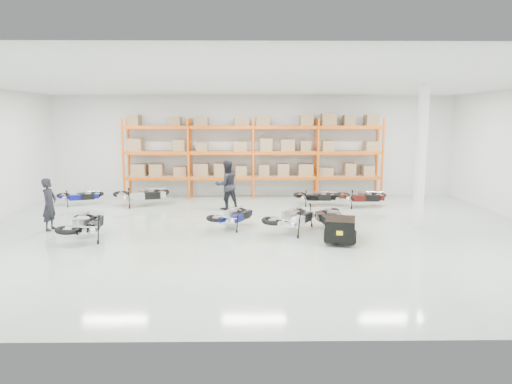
{
  "coord_description": "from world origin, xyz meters",
  "views": [
    {
      "loc": [
        -0.12,
        -13.63,
        3.39
      ],
      "look_at": [
        0.06,
        0.99,
        1.1
      ],
      "focal_mm": 32.0,
      "sensor_mm": 36.0,
      "label": 1
    }
  ],
  "objects_px": {
    "moto_blue_centre": "(233,212)",
    "moto_back_b": "(142,191)",
    "moto_touring_right": "(330,213)",
    "moto_black_far_left": "(85,220)",
    "person_left": "(49,204)",
    "person_back": "(227,185)",
    "moto_silver_left": "(292,214)",
    "moto_back_c": "(316,194)",
    "trailer": "(340,229)",
    "moto_back_a": "(80,193)",
    "moto_back_d": "(362,194)"
  },
  "relations": [
    {
      "from": "moto_back_d",
      "to": "person_left",
      "type": "xyz_separation_m",
      "value": [
        -10.68,
        -3.74,
        0.28
      ]
    },
    {
      "from": "trailer",
      "to": "person_left",
      "type": "relative_size",
      "value": 1.06
    },
    {
      "from": "moto_silver_left",
      "to": "moto_back_c",
      "type": "bearing_deg",
      "value": -73.47
    },
    {
      "from": "moto_touring_right",
      "to": "person_left",
      "type": "bearing_deg",
      "value": 172.54
    },
    {
      "from": "moto_black_far_left",
      "to": "person_back",
      "type": "height_order",
      "value": "person_back"
    },
    {
      "from": "moto_blue_centre",
      "to": "moto_back_d",
      "type": "distance_m",
      "value": 6.1
    },
    {
      "from": "moto_black_far_left",
      "to": "moto_back_b",
      "type": "height_order",
      "value": "moto_back_b"
    },
    {
      "from": "moto_blue_centre",
      "to": "moto_back_b",
      "type": "distance_m",
      "value": 5.44
    },
    {
      "from": "person_left",
      "to": "person_back",
      "type": "distance_m",
      "value": 6.32
    },
    {
      "from": "moto_silver_left",
      "to": "moto_touring_right",
      "type": "height_order",
      "value": "moto_silver_left"
    },
    {
      "from": "moto_black_far_left",
      "to": "moto_back_a",
      "type": "height_order",
      "value": "moto_black_far_left"
    },
    {
      "from": "moto_back_c",
      "to": "person_back",
      "type": "xyz_separation_m",
      "value": [
        -3.58,
        -0.73,
        0.47
      ]
    },
    {
      "from": "moto_black_far_left",
      "to": "person_left",
      "type": "height_order",
      "value": "person_left"
    },
    {
      "from": "person_back",
      "to": "moto_back_a",
      "type": "bearing_deg",
      "value": -33.32
    },
    {
      "from": "moto_blue_centre",
      "to": "moto_black_far_left",
      "type": "bearing_deg",
      "value": 48.91
    },
    {
      "from": "moto_back_c",
      "to": "moto_touring_right",
      "type": "bearing_deg",
      "value": -177.23
    },
    {
      "from": "trailer",
      "to": "person_back",
      "type": "distance_m",
      "value": 6.13
    },
    {
      "from": "moto_back_b",
      "to": "moto_black_far_left",
      "type": "bearing_deg",
      "value": 158.45
    },
    {
      "from": "moto_back_b",
      "to": "moto_back_c",
      "type": "distance_m",
      "value": 7.02
    },
    {
      "from": "trailer",
      "to": "person_left",
      "type": "bearing_deg",
      "value": -177.95
    },
    {
      "from": "moto_back_b",
      "to": "trailer",
      "type": "bearing_deg",
      "value": -147.6
    },
    {
      "from": "moto_blue_centre",
      "to": "person_back",
      "type": "distance_m",
      "value": 3.22
    },
    {
      "from": "moto_black_far_left",
      "to": "moto_back_b",
      "type": "xyz_separation_m",
      "value": [
        0.39,
        5.3,
        0.01
      ]
    },
    {
      "from": "moto_blue_centre",
      "to": "moto_touring_right",
      "type": "distance_m",
      "value": 3.07
    },
    {
      "from": "moto_back_a",
      "to": "moto_back_c",
      "type": "height_order",
      "value": "moto_back_c"
    },
    {
      "from": "moto_black_far_left",
      "to": "person_left",
      "type": "bearing_deg",
      "value": -41.38
    },
    {
      "from": "moto_back_a",
      "to": "person_left",
      "type": "distance_m",
      "value": 4.36
    },
    {
      "from": "moto_touring_right",
      "to": "moto_back_a",
      "type": "distance_m",
      "value": 10.4
    },
    {
      "from": "moto_black_far_left",
      "to": "moto_back_c",
      "type": "distance_m",
      "value": 9.11
    },
    {
      "from": "moto_back_a",
      "to": "moto_back_b",
      "type": "distance_m",
      "value": 2.58
    },
    {
      "from": "moto_silver_left",
      "to": "moto_blue_centre",
      "type": "bearing_deg",
      "value": 15.08
    },
    {
      "from": "person_back",
      "to": "person_left",
      "type": "bearing_deg",
      "value": 7.69
    },
    {
      "from": "moto_silver_left",
      "to": "moto_back_d",
      "type": "bearing_deg",
      "value": -93.44
    },
    {
      "from": "moto_black_far_left",
      "to": "moto_touring_right",
      "type": "bearing_deg",
      "value": -174.33
    },
    {
      "from": "moto_back_b",
      "to": "moto_blue_centre",
      "type": "bearing_deg",
      "value": -153.09
    },
    {
      "from": "person_back",
      "to": "moto_silver_left",
      "type": "bearing_deg",
      "value": 95.48
    },
    {
      "from": "moto_blue_centre",
      "to": "moto_silver_left",
      "type": "relative_size",
      "value": 0.88
    },
    {
      "from": "moto_blue_centre",
      "to": "moto_back_a",
      "type": "bearing_deg",
      "value": -2.38
    },
    {
      "from": "moto_black_far_left",
      "to": "moto_back_c",
      "type": "xyz_separation_m",
      "value": [
        7.41,
        5.3,
        -0.09
      ]
    },
    {
      "from": "moto_touring_right",
      "to": "moto_back_d",
      "type": "bearing_deg",
      "value": 56.7
    },
    {
      "from": "moto_silver_left",
      "to": "moto_back_b",
      "type": "bearing_deg",
      "value": -5.06
    },
    {
      "from": "moto_blue_centre",
      "to": "moto_back_a",
      "type": "xyz_separation_m",
      "value": [
        -6.36,
        4.1,
        -0.03
      ]
    },
    {
      "from": "moto_touring_right",
      "to": "moto_back_c",
      "type": "bearing_deg",
      "value": 80.96
    },
    {
      "from": "trailer",
      "to": "moto_back_c",
      "type": "bearing_deg",
      "value": 101.42
    },
    {
      "from": "moto_silver_left",
      "to": "person_left",
      "type": "distance_m",
      "value": 7.55
    },
    {
      "from": "moto_back_b",
      "to": "person_back",
      "type": "distance_m",
      "value": 3.54
    },
    {
      "from": "person_back",
      "to": "trailer",
      "type": "bearing_deg",
      "value": 99.41
    },
    {
      "from": "moto_back_c",
      "to": "moto_back_d",
      "type": "height_order",
      "value": "moto_back_d"
    },
    {
      "from": "moto_black_far_left",
      "to": "trailer",
      "type": "distance_m",
      "value": 7.26
    },
    {
      "from": "moto_back_a",
      "to": "moto_back_c",
      "type": "xyz_separation_m",
      "value": [
        9.58,
        -0.2,
        0.0
      ]
    }
  ]
}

